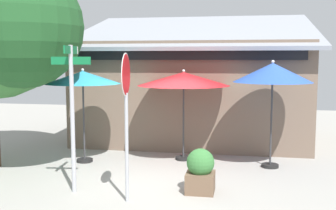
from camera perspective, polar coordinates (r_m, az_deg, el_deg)
The scene contains 8 objects.
ground_plane at distance 10.04m, azimuth -1.87°, elevation -10.16°, with size 28.00×28.00×0.10m, color #9E9B93.
cafe_building at distance 14.52m, azimuth 3.67°, elevation 2.29°, with size 7.95×5.47×4.51m.
street_sign_post at distance 8.77m, azimuth -13.14°, elevation 0.14°, with size 0.83×0.89×3.10m.
stop_sign at distance 7.98m, azimuth -5.82°, elevation 1.03°, with size 0.10×0.83×2.93m.
patio_umbrella_teal_left at distance 11.29m, azimuth -11.72°, elevation 3.62°, with size 2.02×2.02×2.56m.
patio_umbrella_crimson_center at distance 11.31m, azimuth 2.18°, elevation 3.57°, with size 2.55×2.55×2.52m.
patio_umbrella_royal_blue_right at distance 10.81m, azimuth 14.29°, elevation 4.26°, with size 2.01×2.01×2.78m.
sidewalk_planter at distance 8.81m, azimuth 4.51°, elevation -9.10°, with size 0.59×0.59×0.94m.
Camera 1 is at (2.06, -9.40, 2.83)m, focal length 44.00 mm.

